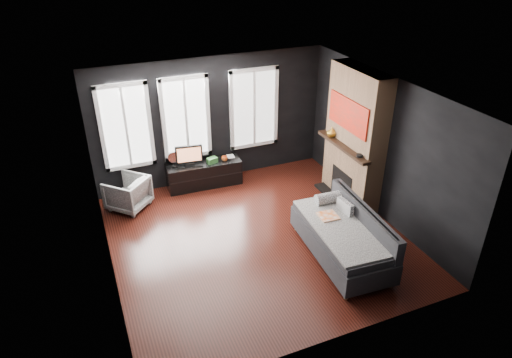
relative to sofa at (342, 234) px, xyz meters
name	(u,v)px	position (x,y,z in m)	size (l,w,h in m)	color
floor	(257,238)	(-1.10, 0.99, -0.45)	(5.00, 5.00, 0.00)	black
ceiling	(258,94)	(-1.10, 0.99, 2.25)	(5.00, 5.00, 0.00)	white
wall_back	(211,121)	(-1.10, 3.49, 0.90)	(5.00, 0.02, 2.70)	black
wall_left	(101,203)	(-3.60, 0.99, 0.90)	(0.02, 5.00, 2.70)	black
wall_right	(382,148)	(1.40, 0.99, 0.90)	(0.02, 5.00, 2.70)	black
windows	(187,75)	(-1.55, 3.45, 1.93)	(4.00, 0.16, 1.76)	white
fireplace	(355,137)	(1.20, 1.59, 0.90)	(0.70, 1.62, 2.70)	#93724C
sofa	(342,234)	(0.00, 0.00, 0.00)	(1.05, 2.10, 0.90)	#232426
stripe_pillow	(345,210)	(0.25, 0.34, 0.20)	(0.09, 0.37, 0.37)	gray
armchair	(127,192)	(-3.05, 2.94, -0.09)	(0.70, 0.66, 0.72)	white
media_console	(204,174)	(-1.40, 3.23, -0.18)	(1.58, 0.49, 0.54)	black
monitor	(189,154)	(-1.70, 3.23, 0.35)	(0.57, 0.12, 0.51)	black
desk_fan	(174,159)	(-2.00, 3.28, 0.27)	(0.25, 0.25, 0.35)	#969696
mug	(225,158)	(-0.96, 3.14, 0.15)	(0.13, 0.10, 0.13)	#CE561E
book	(227,153)	(-0.84, 3.28, 0.19)	(0.15, 0.02, 0.20)	tan
storage_box	(212,160)	(-1.23, 3.15, 0.15)	(0.21, 0.14, 0.12)	#2E692D
mantel_vase	(332,132)	(0.95, 2.04, 0.87)	(0.19, 0.20, 0.19)	#CF8835
mantel_clock	(360,156)	(0.95, 1.04, 0.80)	(0.12, 0.12, 0.04)	black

